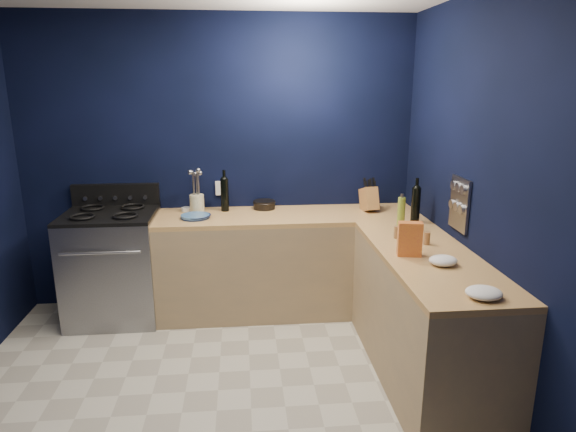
{
  "coord_description": "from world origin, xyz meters",
  "views": [
    {
      "loc": [
        0.19,
        -2.77,
        2.02
      ],
      "look_at": [
        0.55,
        1.0,
        1.0
      ],
      "focal_mm": 31.21,
      "sensor_mm": 36.0,
      "label": 1
    }
  ],
  "objects": [
    {
      "name": "floor",
      "position": [
        0.0,
        0.0,
        -0.01
      ],
      "size": [
        3.5,
        3.5,
        0.02
      ],
      "primitive_type": "cube",
      "color": "#B7B2A1",
      "rests_on": "ground"
    },
    {
      "name": "wall_back",
      "position": [
        0.0,
        1.76,
        1.3
      ],
      "size": [
        3.5,
        0.02,
        2.6
      ],
      "primitive_type": "cube",
      "color": "black",
      "rests_on": "ground"
    },
    {
      "name": "wall_right",
      "position": [
        1.76,
        0.0,
        1.3
      ],
      "size": [
        0.02,
        3.5,
        2.6
      ],
      "primitive_type": "cube",
      "color": "black",
      "rests_on": "ground"
    },
    {
      "name": "wall_front",
      "position": [
        0.0,
        -1.76,
        1.3
      ],
      "size": [
        3.5,
        0.02,
        2.6
      ],
      "primitive_type": "cube",
      "color": "black",
      "rests_on": "ground"
    },
    {
      "name": "cab_back",
      "position": [
        0.6,
        1.44,
        0.43
      ],
      "size": [
        2.3,
        0.63,
        0.86
      ],
      "primitive_type": "cube",
      "color": "#A3855A",
      "rests_on": "floor"
    },
    {
      "name": "top_back",
      "position": [
        0.6,
        1.44,
        0.88
      ],
      "size": [
        2.3,
        0.63,
        0.04
      ],
      "primitive_type": "cube",
      "color": "olive",
      "rests_on": "cab_back"
    },
    {
      "name": "cab_right",
      "position": [
        1.44,
        0.29,
        0.43
      ],
      "size": [
        0.63,
        1.67,
        0.86
      ],
      "primitive_type": "cube",
      "color": "#A3855A",
      "rests_on": "floor"
    },
    {
      "name": "top_right",
      "position": [
        1.44,
        0.29,
        0.88
      ],
      "size": [
        0.63,
        1.67,
        0.04
      ],
      "primitive_type": "cube",
      "color": "olive",
      "rests_on": "cab_right"
    },
    {
      "name": "gas_range",
      "position": [
        -0.93,
        1.42,
        0.46
      ],
      "size": [
        0.76,
        0.66,
        0.92
      ],
      "primitive_type": "cube",
      "color": "gray",
      "rests_on": "floor"
    },
    {
      "name": "oven_door",
      "position": [
        -0.93,
        1.1,
        0.45
      ],
      "size": [
        0.59,
        0.02,
        0.42
      ],
      "primitive_type": "cube",
      "color": "black",
      "rests_on": "gas_range"
    },
    {
      "name": "cooktop",
      "position": [
        -0.93,
        1.42,
        0.94
      ],
      "size": [
        0.76,
        0.66,
        0.03
      ],
      "primitive_type": "cube",
      "color": "black",
      "rests_on": "gas_range"
    },
    {
      "name": "backguard",
      "position": [
        -0.93,
        1.72,
        1.04
      ],
      "size": [
        0.76,
        0.06,
        0.2
      ],
      "primitive_type": "cube",
      "color": "black",
      "rests_on": "gas_range"
    },
    {
      "name": "spice_panel",
      "position": [
        1.74,
        0.55,
        1.18
      ],
      "size": [
        0.02,
        0.28,
        0.38
      ],
      "primitive_type": "cube",
      "color": "gray",
      "rests_on": "wall_right"
    },
    {
      "name": "wall_outlet",
      "position": [
        0.0,
        1.74,
        1.08
      ],
      "size": [
        0.09,
        0.02,
        0.13
      ],
      "primitive_type": "cube",
      "color": "white",
      "rests_on": "wall_back"
    },
    {
      "name": "plate_stack",
      "position": [
        -0.21,
        1.37,
        0.92
      ],
      "size": [
        0.29,
        0.29,
        0.03
      ],
      "primitive_type": "cylinder",
      "rotation": [
        0.0,
        0.0,
        0.21
      ],
      "color": "#305E95",
      "rests_on": "top_back"
    },
    {
      "name": "ramekin",
      "position": [
        -0.31,
        1.63,
        0.92
      ],
      "size": [
        0.1,
        0.1,
        0.03
      ],
      "primitive_type": "cylinder",
      "rotation": [
        0.0,
        0.0,
        -0.14
      ],
      "color": "white",
      "rests_on": "top_back"
    },
    {
      "name": "utensil_crock",
      "position": [
        -0.2,
        1.58,
        0.98
      ],
      "size": [
        0.15,
        0.15,
        0.16
      ],
      "primitive_type": "cylinder",
      "rotation": [
        0.0,
        0.0,
        -0.25
      ],
      "color": "beige",
      "rests_on": "top_back"
    },
    {
      "name": "wine_bottle_back",
      "position": [
        0.04,
        1.6,
        1.05
      ],
      "size": [
        0.09,
        0.09,
        0.29
      ],
      "primitive_type": "cylinder",
      "rotation": [
        0.0,
        0.0,
        0.31
      ],
      "color": "black",
      "rests_on": "top_back"
    },
    {
      "name": "lemon_basket",
      "position": [
        0.39,
        1.64,
        0.94
      ],
      "size": [
        0.26,
        0.26,
        0.07
      ],
      "primitive_type": "cylinder",
      "rotation": [
        0.0,
        0.0,
        -0.4
      ],
      "color": "black",
      "rests_on": "top_back"
    },
    {
      "name": "knife_block",
      "position": [
        1.32,
        1.5,
        1.0
      ],
      "size": [
        0.14,
        0.25,
        0.25
      ],
      "primitive_type": "cube",
      "rotation": [
        -0.31,
        0.0,
        0.14
      ],
      "color": "olive",
      "rests_on": "top_back"
    },
    {
      "name": "wine_bottle_right",
      "position": [
        1.6,
        1.06,
        1.05
      ],
      "size": [
        0.08,
        0.08,
        0.29
      ],
      "primitive_type": "cylinder",
      "rotation": [
        0.0,
        0.0,
        0.12
      ],
      "color": "black",
      "rests_on": "top_right"
    },
    {
      "name": "oil_bottle",
      "position": [
        1.42,
        0.89,
        1.03
      ],
      "size": [
        0.07,
        0.07,
        0.26
      ],
      "primitive_type": "cylinder",
      "rotation": [
        0.0,
        0.0,
        0.26
      ],
      "color": "olive",
      "rests_on": "top_right"
    },
    {
      "name": "spice_jar_near",
      "position": [
        1.32,
        0.66,
        0.95
      ],
      "size": [
        0.05,
        0.05,
        0.09
      ],
      "primitive_type": "cylinder",
      "rotation": [
        0.0,
        0.0,
        -0.18
      ],
      "color": "olive",
      "rests_on": "top_right"
    },
    {
      "name": "spice_jar_far",
      "position": [
        1.49,
        0.5,
        0.95
      ],
      "size": [
        0.06,
        0.06,
        0.09
      ],
      "primitive_type": "cylinder",
      "rotation": [
        0.0,
        0.0,
        0.31
      ],
      "color": "olive",
      "rests_on": "top_right"
    },
    {
      "name": "crouton_bag",
      "position": [
        1.29,
        0.28,
        1.02
      ],
      "size": [
        0.17,
        0.1,
        0.23
      ],
      "primitive_type": "cube",
      "rotation": [
        0.0,
        0.0,
        -0.18
      ],
      "color": "#A62834",
      "rests_on": "top_right"
    },
    {
      "name": "towel_front",
      "position": [
        1.45,
        0.09,
        0.93
      ],
      "size": [
        0.21,
        0.19,
        0.06
      ],
      "primitive_type": "ellipsoid",
      "rotation": [
        0.0,
        0.0,
        0.25
      ],
      "color": "white",
      "rests_on": "top_right"
    },
    {
      "name": "towel_end",
      "position": [
        1.47,
        -0.41,
        0.93
      ],
      "size": [
        0.23,
        0.22,
        0.06
      ],
      "primitive_type": "ellipsoid",
      "rotation": [
        0.0,
        0.0,
        -0.22
      ],
      "color": "white",
      "rests_on": "top_right"
    }
  ]
}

